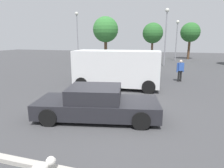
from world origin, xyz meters
TOP-DOWN VIEW (x-y plane):
  - ground_plane at (0.00, 0.00)m, footprint 80.00×80.00m
  - sedan_foreground at (-0.40, -0.00)m, footprint 4.89×2.67m
  - dog at (-0.37, -3.47)m, footprint 0.47×0.55m
  - van_white at (-0.87, 4.81)m, footprint 5.31×2.47m
  - suv_dark at (-1.42, 8.15)m, footprint 5.05×3.33m
  - pedestrian at (3.02, 7.80)m, footprint 0.51×0.40m
  - light_post_near at (-9.70, 17.52)m, footprint 0.44×0.44m
  - light_post_mid at (1.73, 16.04)m, footprint 0.44×0.44m
  - light_post_far at (3.11, 21.99)m, footprint 0.44×0.44m
  - tree_back_left at (-0.13, 21.58)m, footprint 2.83×2.83m
  - tree_back_right at (5.07, 24.72)m, footprint 2.82×2.82m
  - tree_far_right at (-6.73, 20.58)m, footprint 3.63×3.63m

SIDE VIEW (x-z plane):
  - ground_plane at x=0.00m, z-range 0.00..0.00m
  - dog at x=-0.37m, z-range 0.06..0.52m
  - sedan_foreground at x=-0.40m, z-range -0.05..1.20m
  - pedestrian at x=3.02m, z-range 0.14..1.69m
  - suv_dark at x=-1.42m, z-range 0.09..1.89m
  - van_white at x=-0.87m, z-range 0.09..2.40m
  - tree_back_left at x=-0.13m, z-range 1.16..6.37m
  - light_post_far at x=3.11m, z-range 1.06..6.51m
  - tree_back_right at x=5.07m, z-range 1.23..6.59m
  - light_post_mid at x=1.73m, z-range 1.13..7.34m
  - tree_far_right at x=-6.73m, z-range 1.22..7.35m
  - light_post_near at x=-9.70m, z-range 1.15..7.58m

